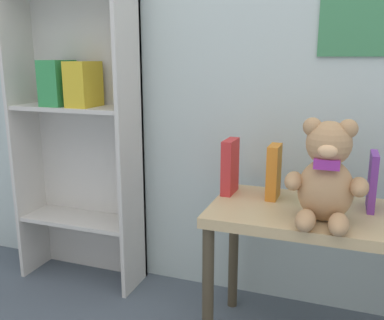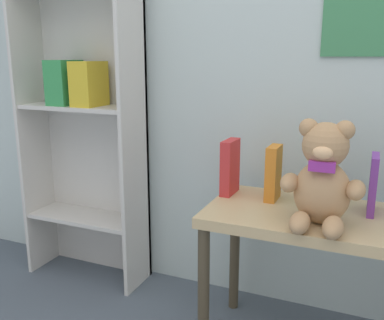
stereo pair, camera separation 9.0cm
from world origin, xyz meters
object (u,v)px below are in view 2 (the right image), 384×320
at_px(display_table, 314,235).
at_px(book_standing_orange, 273,173).
at_px(book_standing_purple, 373,184).
at_px(teddy_bear, 323,178).
at_px(bookshelf_side, 83,85).
at_px(book_standing_red, 230,167).
at_px(book_standing_teal, 322,171).

height_order(display_table, book_standing_orange, book_standing_orange).
bearing_deg(book_standing_purple, teddy_bear, -130.03).
bearing_deg(teddy_bear, display_table, 102.77).
xyz_separation_m(bookshelf_side, book_standing_purple, (1.23, -0.13, -0.28)).
distance_m(bookshelf_side, book_standing_purple, 1.27).
distance_m(bookshelf_side, display_table, 1.18).
relative_size(bookshelf_side, book_standing_red, 7.94).
distance_m(bookshelf_side, book_standing_orange, 0.95).
height_order(book_standing_red, book_standing_teal, book_standing_teal).
distance_m(bookshelf_side, teddy_bear, 1.15).
distance_m(display_table, book_standing_teal, 0.22).
bearing_deg(book_standing_purple, book_standing_red, 178.06).
bearing_deg(book_standing_orange, book_standing_teal, 2.13).
relative_size(display_table, book_standing_orange, 3.65).
bearing_deg(book_standing_teal, book_standing_orange, -178.65).
height_order(bookshelf_side, book_standing_teal, bookshelf_side).
relative_size(teddy_bear, book_standing_orange, 1.65).
relative_size(book_standing_red, book_standing_purple, 1.05).
height_order(book_standing_orange, book_standing_purple, book_standing_orange).
xyz_separation_m(bookshelf_side, teddy_bear, (1.09, -0.30, -0.23)).
relative_size(bookshelf_side, book_standing_teal, 6.65).
bearing_deg(bookshelf_side, book_standing_teal, -6.55).
xyz_separation_m(display_table, book_standing_orange, (-0.16, 0.08, 0.18)).
distance_m(teddy_bear, book_standing_red, 0.40).
xyz_separation_m(book_standing_red, book_standing_purple, (0.49, -0.01, -0.01)).
bearing_deg(teddy_bear, book_standing_red, 152.21).
relative_size(teddy_bear, book_standing_purple, 1.66).
xyz_separation_m(display_table, teddy_bear, (0.02, -0.10, 0.23)).
distance_m(book_standing_red, book_standing_purple, 0.49).
xyz_separation_m(bookshelf_side, book_standing_red, (0.74, -0.12, -0.28)).
height_order(bookshelf_side, book_standing_purple, bookshelf_side).
xyz_separation_m(book_standing_red, book_standing_orange, (0.16, -0.01, -0.00)).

